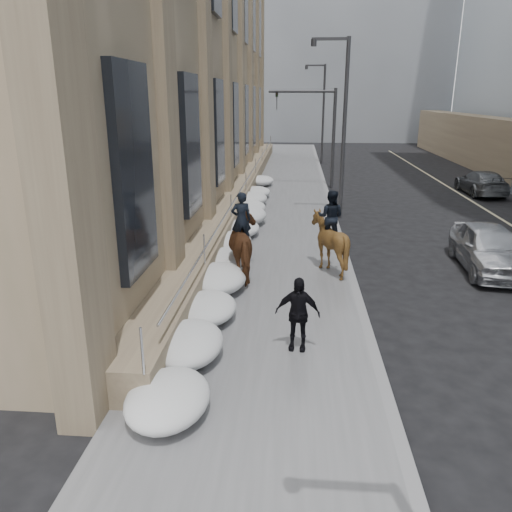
{
  "coord_description": "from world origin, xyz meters",
  "views": [
    {
      "loc": [
        0.79,
        -9.52,
        5.57
      ],
      "look_at": [
        -0.18,
        2.44,
        1.7
      ],
      "focal_mm": 35.0,
      "sensor_mm": 36.0,
      "label": 1
    }
  ],
  "objects_px": {
    "mounted_horse_right": "(329,239)",
    "pedestrian": "(298,314)",
    "car_silver": "(489,248)",
    "mounted_horse_left": "(247,244)",
    "car_grey": "(481,182)"
  },
  "relations": [
    {
      "from": "pedestrian",
      "to": "car_silver",
      "type": "bearing_deg",
      "value": 49.99
    },
    {
      "from": "mounted_horse_left",
      "to": "car_grey",
      "type": "bearing_deg",
      "value": -145.78
    },
    {
      "from": "mounted_horse_left",
      "to": "mounted_horse_right",
      "type": "distance_m",
      "value": 2.7
    },
    {
      "from": "car_silver",
      "to": "mounted_horse_right",
      "type": "bearing_deg",
      "value": -168.12
    },
    {
      "from": "pedestrian",
      "to": "car_silver",
      "type": "relative_size",
      "value": 0.38
    },
    {
      "from": "mounted_horse_right",
      "to": "car_grey",
      "type": "relative_size",
      "value": 0.55
    },
    {
      "from": "mounted_horse_left",
      "to": "pedestrian",
      "type": "relative_size",
      "value": 1.56
    },
    {
      "from": "pedestrian",
      "to": "mounted_horse_left",
      "type": "bearing_deg",
      "value": 114.53
    },
    {
      "from": "mounted_horse_left",
      "to": "car_grey",
      "type": "distance_m",
      "value": 19.81
    },
    {
      "from": "mounted_horse_left",
      "to": "pedestrian",
      "type": "distance_m",
      "value": 4.85
    },
    {
      "from": "mounted_horse_left",
      "to": "car_silver",
      "type": "relative_size",
      "value": 0.59
    },
    {
      "from": "mounted_horse_right",
      "to": "pedestrian",
      "type": "bearing_deg",
      "value": 93.61
    },
    {
      "from": "mounted_horse_left",
      "to": "car_grey",
      "type": "height_order",
      "value": "mounted_horse_left"
    },
    {
      "from": "mounted_horse_left",
      "to": "car_silver",
      "type": "height_order",
      "value": "mounted_horse_left"
    },
    {
      "from": "mounted_horse_right",
      "to": "pedestrian",
      "type": "height_order",
      "value": "mounted_horse_right"
    }
  ]
}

